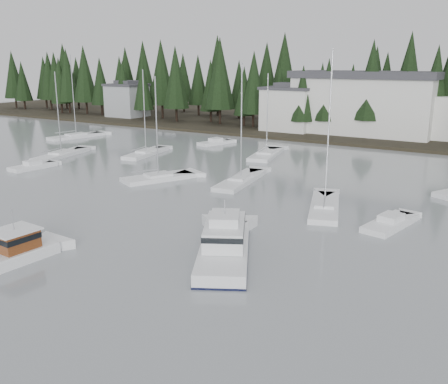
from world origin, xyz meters
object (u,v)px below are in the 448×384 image
(harbor_inn, at_px, (376,104))
(sailboat_8, at_px, (76,137))
(house_west, at_px, (289,108))
(runabout_0, at_px, (33,167))
(sailboat_2, at_px, (62,156))
(sailboat_9, at_px, (241,181))
(runabout_3, at_px, (216,143))
(house_far_west, at_px, (127,100))
(cabin_cruiser_center, at_px, (224,246))
(sailboat_0, at_px, (146,154))
(sailboat_4, at_px, (266,156))
(sailboat_1, at_px, (158,179))
(runabout_1, at_px, (390,225))
(sailboat_3, at_px, (324,209))

(harbor_inn, height_order, sailboat_8, sailboat_8)
(house_west, relative_size, runabout_0, 1.59)
(sailboat_2, bearing_deg, harbor_inn, -51.04)
(house_west, distance_m, sailboat_9, 40.77)
(sailboat_9, height_order, runabout_0, sailboat_9)
(house_west, relative_size, sailboat_8, 0.65)
(house_west, bearing_deg, sailboat_8, -139.29)
(runabout_0, height_order, runabout_3, same)
(house_far_west, distance_m, cabin_cruiser_center, 87.85)
(house_far_west, relative_size, runabout_3, 1.30)
(sailboat_0, height_order, sailboat_4, sailboat_0)
(sailboat_4, xyz_separation_m, sailboat_8, (-36.50, -2.15, 0.02))
(sailboat_9, distance_m, runabout_3, 26.27)
(sailboat_1, distance_m, sailboat_8, 37.14)
(sailboat_4, xyz_separation_m, runabout_1, (22.94, -22.45, 0.08))
(sailboat_3, relative_size, sailboat_8, 1.00)
(runabout_3, bearing_deg, sailboat_3, -115.08)
(sailboat_9, xyz_separation_m, runabout_0, (-25.92, -7.53, 0.06))
(sailboat_2, bearing_deg, runabout_0, -168.02)
(runabout_0, distance_m, runabout_3, 29.48)
(runabout_1, xyz_separation_m, runabout_3, (-34.65, 27.23, 0.00))
(sailboat_9, bearing_deg, runabout_0, 97.53)
(house_far_west, bearing_deg, sailboat_9, -36.99)
(harbor_inn, relative_size, sailboat_1, 2.44)
(sailboat_2, height_order, runabout_1, sailboat_2)
(sailboat_4, bearing_deg, house_far_west, 50.36)
(house_west, distance_m, sailboat_0, 32.77)
(sailboat_2, height_order, sailboat_4, sailboat_2)
(sailboat_8, relative_size, runabout_3, 2.26)
(sailboat_3, xyz_separation_m, sailboat_8, (-53.11, 18.63, -0.01))
(house_west, distance_m, harbor_inn, 15.45)
(house_far_west, distance_m, sailboat_0, 47.91)
(sailboat_8, relative_size, sailboat_9, 1.08)
(runabout_1, bearing_deg, sailboat_0, 80.68)
(runabout_0, bearing_deg, sailboat_9, -69.59)
(harbor_inn, bearing_deg, sailboat_3, -79.48)
(runabout_3, bearing_deg, runabout_1, -111.18)
(sailboat_2, bearing_deg, sailboat_1, -114.30)
(sailboat_3, bearing_deg, runabout_1, -123.73)
(sailboat_0, height_order, sailboat_8, sailboat_8)
(sailboat_4, xyz_separation_m, sailboat_9, (4.82, -15.63, 0.02))
(sailboat_0, xyz_separation_m, sailboat_1, (11.43, -11.25, -0.01))
(runabout_3, bearing_deg, sailboat_0, -177.71)
(sailboat_8, bearing_deg, house_west, -39.87)
(runabout_1, bearing_deg, harbor_inn, 28.09)
(house_west, xyz_separation_m, sailboat_8, (-29.30, -25.21, -4.58))
(harbor_inn, distance_m, sailboat_3, 48.32)
(sailboat_4, height_order, sailboat_8, sailboat_8)
(sailboat_2, distance_m, sailboat_9, 29.50)
(harbor_inn, bearing_deg, sailboat_4, -106.56)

